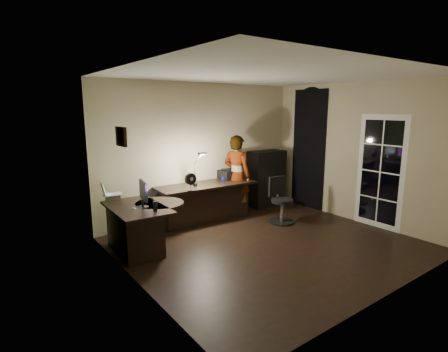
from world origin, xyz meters
TOP-DOWN VIEW (x-y plane):
  - floor at (0.00, 0.00)m, footprint 4.50×4.00m
  - ceiling at (0.00, 0.00)m, footprint 4.50×4.00m
  - wall_back at (0.00, 2.00)m, footprint 4.50×0.01m
  - wall_front at (0.00, -2.00)m, footprint 4.50×0.01m
  - wall_left at (-2.25, 0.00)m, footprint 0.01×4.00m
  - wall_right at (2.25, 0.00)m, footprint 0.01×4.00m
  - green_wall_overlay at (-2.24, 0.00)m, footprint 0.00×4.00m
  - arched_doorway at (2.24, 1.15)m, footprint 0.01×0.90m
  - french_door at (2.24, -0.55)m, footprint 0.02×0.92m
  - framed_picture at (-2.22, 0.45)m, footprint 0.04×0.30m
  - desk_left at (-1.83, 1.03)m, footprint 0.81×1.28m
  - desk_right at (-0.16, 1.63)m, footprint 2.03×0.79m
  - cabinet at (1.58, 1.78)m, footprint 0.85×0.44m
  - laptop_stand at (-1.99, 1.64)m, footprint 0.29×0.26m
  - laptop at (-1.99, 1.64)m, footprint 0.37×0.35m
  - monitor at (-1.75, 0.97)m, footprint 0.18×0.45m
  - mouse at (-1.90, 0.94)m, footprint 0.08×0.10m
  - phone at (-1.70, 1.18)m, footprint 0.09×0.13m
  - pen at (-1.74, 1.26)m, footprint 0.07×0.11m
  - speaker at (-1.70, 0.64)m, footprint 0.07×0.07m
  - notepad at (-1.60, 0.62)m, footprint 0.20×0.25m
  - desk_fan at (-0.70, 1.32)m, footprint 0.21×0.12m
  - headphones at (0.40, 1.73)m, footprint 0.20×0.15m
  - printer at (0.56, 1.80)m, footprint 0.45×0.35m
  - desk_lamp at (-0.44, 1.59)m, footprint 0.17×0.33m
  - office_chair at (0.98, 0.68)m, footprint 0.59×0.59m
  - person at (0.60, 1.62)m, footprint 0.58×0.70m

SIDE VIEW (x-z plane):
  - floor at x=0.00m, z-range -0.01..0.00m
  - desk_left at x=-1.83m, z-range 0.00..0.72m
  - desk_right at x=-0.16m, z-range 0.00..0.75m
  - office_chair at x=0.98m, z-range 0.00..0.89m
  - cabinet at x=1.58m, z-range 0.00..1.26m
  - phone at x=-1.70m, z-range 0.71..0.71m
  - pen at x=-1.74m, z-range 0.71..0.71m
  - notepad at x=-1.60m, z-range 0.71..0.72m
  - mouse at x=-1.90m, z-range 0.71..0.74m
  - laptop_stand at x=-1.99m, z-range 0.71..0.81m
  - speaker at x=-1.70m, z-range 0.71..0.87m
  - headphones at x=0.40m, z-range 0.75..0.84m
  - person at x=0.60m, z-range 0.00..1.67m
  - printer at x=0.56m, z-range 0.75..0.94m
  - monitor at x=-1.75m, z-range 0.71..1.00m
  - desk_fan at x=-0.70m, z-range 0.75..1.08m
  - laptop at x=-1.99m, z-range 0.80..1.03m
  - french_door at x=2.24m, z-range 0.00..2.10m
  - desk_lamp at x=-0.44m, z-range 0.75..1.47m
  - arched_doorway at x=2.24m, z-range 0.00..2.60m
  - wall_back at x=0.00m, z-range 0.00..2.70m
  - wall_front at x=0.00m, z-range 0.00..2.70m
  - wall_left at x=-2.25m, z-range 0.00..2.70m
  - wall_right at x=2.25m, z-range 0.00..2.70m
  - green_wall_overlay at x=-2.24m, z-range 0.00..2.70m
  - framed_picture at x=-2.22m, z-range 1.73..1.98m
  - ceiling at x=0.00m, z-range 2.70..2.71m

